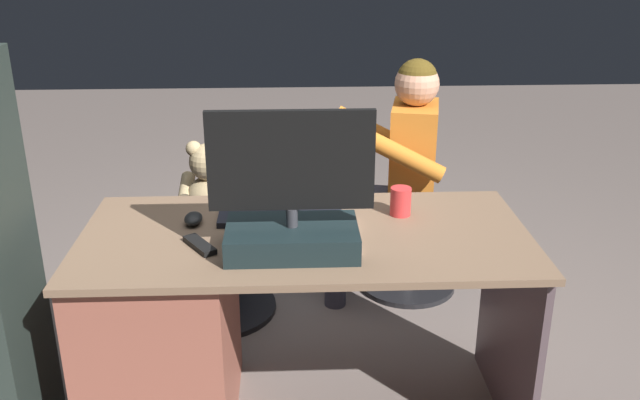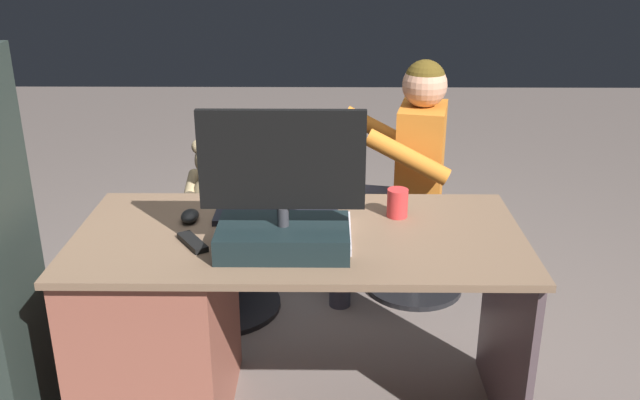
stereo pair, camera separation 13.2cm
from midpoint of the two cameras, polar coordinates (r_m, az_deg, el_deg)
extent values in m
plane|color=#675B56|center=(2.99, -2.60, -11.93)|extent=(10.00, 10.00, 0.00)
cube|color=brown|center=(2.28, -2.87, -3.00)|extent=(1.46, 0.70, 0.02)
cube|color=#935141|center=(2.50, -14.12, -10.60)|extent=(0.47, 0.65, 0.69)
cube|color=#504045|center=(2.54, 13.71, -9.98)|extent=(0.02, 0.63, 0.69)
cube|color=black|center=(2.14, -4.06, -3.15)|extent=(0.40, 0.25, 0.08)
cylinder|color=#333338|center=(2.11, -4.11, -1.44)|extent=(0.04, 0.04, 0.06)
cube|color=black|center=(2.05, -4.24, 3.21)|extent=(0.49, 0.02, 0.30)
cube|color=black|center=(2.06, -4.23, 3.33)|extent=(0.45, 0.00, 0.27)
cube|color=black|center=(2.38, -4.84, -1.38)|extent=(0.42, 0.14, 0.02)
ellipsoid|color=black|center=(2.38, -11.87, -1.51)|extent=(0.06, 0.10, 0.04)
cylinder|color=red|center=(2.40, 5.04, -0.13)|extent=(0.07, 0.07, 0.10)
cube|color=black|center=(2.21, -11.49, -3.65)|extent=(0.12, 0.15, 0.02)
cube|color=silver|center=(2.24, -1.41, -2.68)|extent=(0.22, 0.30, 0.02)
cylinder|color=black|center=(3.29, -9.58, -8.64)|extent=(0.54, 0.54, 0.03)
cylinder|color=gray|center=(3.20, -9.79, -5.71)|extent=(0.04, 0.04, 0.35)
cylinder|color=navy|center=(3.11, -10.02, -2.33)|extent=(0.41, 0.41, 0.06)
ellipsoid|color=tan|center=(3.05, -10.19, 0.03)|extent=(0.20, 0.17, 0.22)
sphere|color=tan|center=(3.00, -10.40, 3.07)|extent=(0.16, 0.16, 0.16)
sphere|color=beige|center=(3.06, -10.23, 3.26)|extent=(0.06, 0.06, 0.06)
sphere|color=tan|center=(2.97, -9.42, 4.18)|extent=(0.07, 0.07, 0.07)
sphere|color=tan|center=(2.99, -11.54, 4.12)|extent=(0.07, 0.07, 0.07)
cylinder|color=tan|center=(3.06, -8.26, 1.06)|extent=(0.06, 0.16, 0.11)
cylinder|color=tan|center=(3.09, -12.03, 0.99)|extent=(0.06, 0.16, 0.11)
cylinder|color=tan|center=(3.18, -8.89, -0.41)|extent=(0.07, 0.13, 0.07)
cylinder|color=tan|center=(3.20, -10.81, -0.44)|extent=(0.07, 0.13, 0.07)
cylinder|color=black|center=(3.46, 6.00, -6.77)|extent=(0.46, 0.46, 0.03)
cylinder|color=gray|center=(3.38, 6.12, -3.95)|extent=(0.04, 0.04, 0.35)
cylinder|color=#574E57|center=(3.29, 6.27, -0.72)|extent=(0.40, 0.40, 0.06)
cube|color=orange|center=(3.20, 6.46, 3.66)|extent=(0.26, 0.35, 0.47)
sphere|color=tan|center=(3.12, 6.71, 9.39)|extent=(0.20, 0.20, 0.20)
sphere|color=#4E3D14|center=(3.11, 6.72, 9.75)|extent=(0.18, 0.18, 0.18)
cylinder|color=orange|center=(2.96, 5.47, 3.62)|extent=(0.38, 0.15, 0.23)
cylinder|color=orange|center=(3.32, 3.18, 5.67)|extent=(0.38, 0.15, 0.23)
cylinder|color=#373846|center=(3.14, 3.53, -0.80)|extent=(0.40, 0.19, 0.11)
cylinder|color=#373846|center=(3.19, 0.08, -5.11)|extent=(0.10, 0.10, 0.44)
cylinder|color=#373846|center=(3.29, 2.60, 0.33)|extent=(0.40, 0.19, 0.11)
cylinder|color=#373846|center=(3.34, -0.67, -3.79)|extent=(0.10, 0.10, 0.44)
camera|label=1|loc=(0.07, -91.44, -0.57)|focal=39.20mm
camera|label=2|loc=(0.07, 88.56, 0.57)|focal=39.20mm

